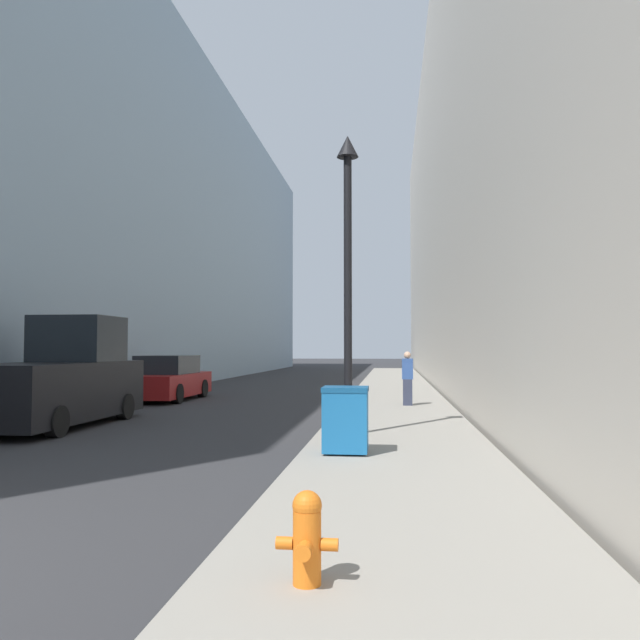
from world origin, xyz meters
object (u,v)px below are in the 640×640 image
Objects in this scene: pedestrian_on_sidewalk at (408,378)px; parked_sedan_near at (168,379)px; trash_bin at (346,419)px; pickup_truck at (62,381)px; lamppost at (348,258)px; fire_hydrant at (307,535)px.

parked_sedan_near is at bearing 163.64° from pedestrian_on_sidewalk.
trash_bin is at bearing -98.00° from pedestrian_on_sidewalk.
pedestrian_on_sidewalk is at bearing 30.77° from pickup_truck.
parked_sedan_near is at bearing 127.97° from lamppost.
lamppost reaches higher than parked_sedan_near.
lamppost reaches higher than pickup_truck.
lamppost reaches higher than pedestrian_on_sidewalk.
trash_bin is 0.18× the size of lamppost.
fire_hydrant is 0.11× the size of lamppost.
fire_hydrant is 0.13× the size of pickup_truck.
trash_bin is 3.53m from lamppost.
lamppost is at bearing 92.88° from trash_bin.
fire_hydrant is 11.49m from pickup_truck.
trash_bin is 0.67× the size of pedestrian_on_sidewalk.
trash_bin is at bearing -87.12° from lamppost.
fire_hydrant is 8.15m from lamppost.
parked_sedan_near is (-7.04, 16.27, 0.24)m from fire_hydrant.
fire_hydrant is at bearing -88.22° from lamppost.
parked_sedan_near is at bearing 113.41° from fire_hydrant.
fire_hydrant is 0.42× the size of pedestrian_on_sidewalk.
fire_hydrant is at bearing -88.63° from trash_bin.
parked_sedan_near is (-0.12, 7.13, -0.33)m from pickup_truck.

